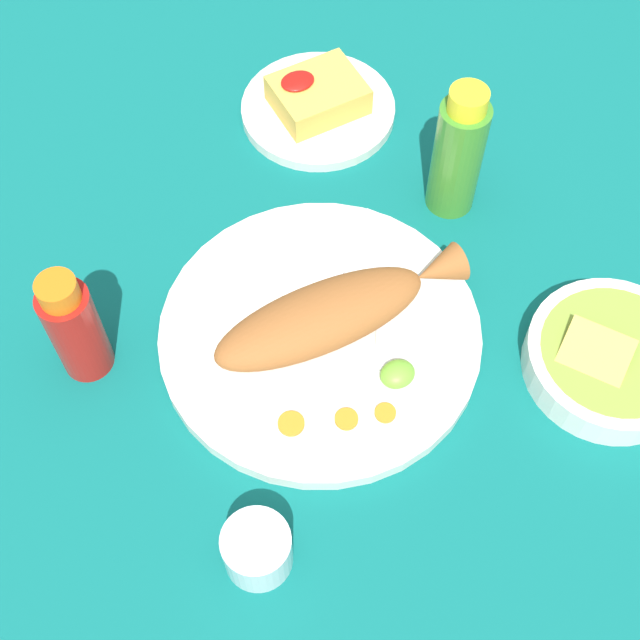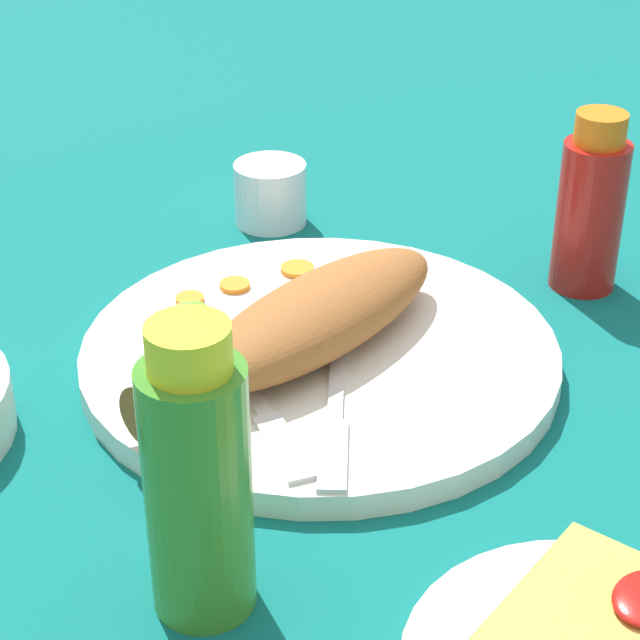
% 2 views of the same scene
% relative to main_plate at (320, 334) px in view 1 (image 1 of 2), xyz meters
% --- Properties ---
extents(ground_plane, '(4.00, 4.00, 0.00)m').
position_rel_main_plate_xyz_m(ground_plane, '(0.00, 0.00, -0.01)').
color(ground_plane, '#0C605B').
extents(main_plate, '(0.34, 0.34, 0.02)m').
position_rel_main_plate_xyz_m(main_plate, '(0.00, 0.00, 0.00)').
color(main_plate, silver).
rests_on(main_plate, ground_plane).
extents(fried_fish, '(0.28, 0.09, 0.05)m').
position_rel_main_plate_xyz_m(fried_fish, '(-0.01, 0.00, 0.03)').
color(fried_fish, '#935628').
rests_on(fried_fish, main_plate).
extents(fork_near, '(0.16, 0.12, 0.00)m').
position_rel_main_plate_xyz_m(fork_near, '(-0.06, -0.06, 0.01)').
color(fork_near, silver).
rests_on(fork_near, main_plate).
extents(fork_far, '(0.11, 0.16, 0.00)m').
position_rel_main_plate_xyz_m(fork_far, '(-0.09, -0.02, 0.01)').
color(fork_far, silver).
rests_on(fork_far, main_plate).
extents(carrot_slice_near, '(0.03, 0.03, 0.00)m').
position_rel_main_plate_xyz_m(carrot_slice_near, '(0.08, 0.08, 0.01)').
color(carrot_slice_near, orange).
rests_on(carrot_slice_near, main_plate).
extents(carrot_slice_mid, '(0.02, 0.02, 0.00)m').
position_rel_main_plate_xyz_m(carrot_slice_mid, '(0.03, 0.10, 0.01)').
color(carrot_slice_mid, orange).
rests_on(carrot_slice_mid, main_plate).
extents(carrot_slice_far, '(0.02, 0.02, 0.00)m').
position_rel_main_plate_xyz_m(carrot_slice_far, '(-0.01, 0.11, 0.01)').
color(carrot_slice_far, orange).
rests_on(carrot_slice_far, main_plate).
extents(lime_wedge_main, '(0.04, 0.03, 0.02)m').
position_rel_main_plate_xyz_m(lime_wedge_main, '(-0.04, 0.09, 0.02)').
color(lime_wedge_main, '#6BB233').
rests_on(lime_wedge_main, main_plate).
extents(hot_sauce_bottle_red, '(0.05, 0.05, 0.14)m').
position_rel_main_plate_xyz_m(hot_sauce_bottle_red, '(0.22, -0.09, 0.06)').
color(hot_sauce_bottle_red, '#B21914').
rests_on(hot_sauce_bottle_red, ground_plane).
extents(hot_sauce_bottle_green, '(0.06, 0.06, 0.17)m').
position_rel_main_plate_xyz_m(hot_sauce_bottle_green, '(-0.22, -0.09, 0.07)').
color(hot_sauce_bottle_green, '#3D8428').
rests_on(hot_sauce_bottle_green, ground_plane).
extents(salt_cup, '(0.06, 0.06, 0.05)m').
position_rel_main_plate_xyz_m(salt_cup, '(0.16, 0.18, 0.01)').
color(salt_cup, silver).
rests_on(salt_cup, ground_plane).
extents(side_plate_fries, '(0.19, 0.19, 0.01)m').
position_rel_main_plate_xyz_m(side_plate_fries, '(-0.15, -0.29, -0.00)').
color(side_plate_fries, silver).
rests_on(side_plate_fries, ground_plane).
extents(fries_pile, '(0.10, 0.09, 0.04)m').
position_rel_main_plate_xyz_m(fries_pile, '(-0.15, -0.29, 0.02)').
color(fries_pile, gold).
rests_on(fries_pile, side_plate_fries).
extents(guacamole_bowl, '(0.17, 0.17, 0.05)m').
position_rel_main_plate_xyz_m(guacamole_bowl, '(-0.24, 0.17, 0.01)').
color(guacamole_bowl, white).
rests_on(guacamole_bowl, ground_plane).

